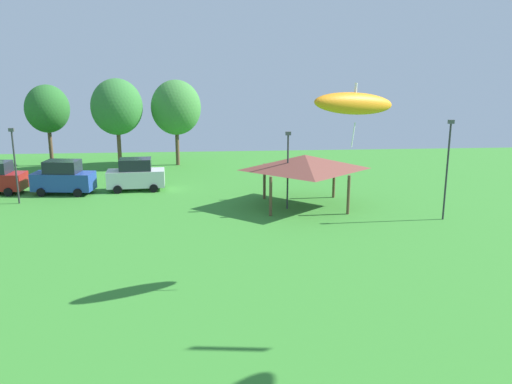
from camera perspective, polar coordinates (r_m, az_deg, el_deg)
The scene contains 10 objects.
kite_flying_1 at distance 23.66m, azimuth 10.34°, elevation 9.14°, with size 4.29×2.81×2.74m.
parked_car_second_from_left at distance 43.10m, azimuth -19.63°, elevation 1.43°, with size 4.67×2.44×2.55m.
parked_car_third_from_left at distance 42.70m, azimuth -12.53°, elevation 1.77°, with size 4.45×2.20×2.49m.
park_pavilion at distance 36.98m, azimuth 5.16°, elevation 3.13°, with size 6.60×5.65×3.60m.
light_post_1 at distance 41.07m, azimuth -24.06°, elevation 3.02°, with size 0.36×0.20×5.33m.
light_post_2 at distance 36.22m, azimuth 3.37°, elevation 2.84°, with size 0.36×0.20×5.27m.
light_post_3 at distance 35.67m, azimuth 19.51°, elevation 2.77°, with size 0.36×0.20×6.32m.
treeline_tree_1 at distance 54.55m, azimuth -21.12°, elevation 8.15°, with size 4.05×4.05×7.59m.
treeline_tree_2 at distance 50.81m, azimuth -14.44°, elevation 8.66°, with size 4.60×4.60×8.22m.
treeline_tree_3 at distance 51.77m, azimuth -8.42°, elevation 8.78°, with size 4.65×4.65×8.02m.
Camera 1 is at (-0.34, 1.15, 10.00)m, focal length 38.00 mm.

